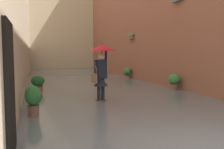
# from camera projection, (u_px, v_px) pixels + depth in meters

# --- Properties ---
(ground_plane) EXTENTS (60.00, 60.00, 0.00)m
(ground_plane) POSITION_uv_depth(u_px,v_px,m) (85.00, 82.00, 14.78)
(ground_plane) COLOR #605B56
(flood_water) EXTENTS (7.43, 29.86, 0.07)m
(flood_water) POSITION_uv_depth(u_px,v_px,m) (85.00, 81.00, 14.78)
(flood_water) COLOR slate
(flood_water) RESTS_ON ground_plane
(building_facade_far) EXTENTS (10.23, 1.80, 9.52)m
(building_facade_far) POSITION_uv_depth(u_px,v_px,m) (61.00, 25.00, 26.56)
(building_facade_far) COLOR beige
(building_facade_far) RESTS_ON ground_plane
(person_wading) EXTENTS (0.93, 0.93, 2.08)m
(person_wading) POSITION_uv_depth(u_px,v_px,m) (101.00, 62.00, 8.40)
(person_wading) COLOR #4C4233
(person_wading) RESTS_ON ground_plane
(potted_plant_mid_right) EXTENTS (0.58, 0.58, 0.72)m
(potted_plant_mid_right) POSITION_uv_depth(u_px,v_px,m) (38.00, 83.00, 10.77)
(potted_plant_mid_right) COLOR #9E563D
(potted_plant_mid_right) RESTS_ON ground_plane
(potted_plant_far_left) EXTENTS (0.55, 0.55, 0.73)m
(potted_plant_far_left) POSITION_uv_depth(u_px,v_px,m) (127.00, 73.00, 16.42)
(potted_plant_far_left) COLOR brown
(potted_plant_far_left) RESTS_ON ground_plane
(potted_plant_near_right) EXTENTS (0.42, 0.42, 0.87)m
(potted_plant_near_right) POSITION_uv_depth(u_px,v_px,m) (33.00, 99.00, 6.40)
(potted_plant_near_right) COLOR brown
(potted_plant_near_right) RESTS_ON ground_plane
(potted_plant_mid_left) EXTENTS (0.52, 0.52, 0.78)m
(potted_plant_mid_left) POSITION_uv_depth(u_px,v_px,m) (174.00, 81.00, 10.95)
(potted_plant_mid_left) COLOR brown
(potted_plant_mid_left) RESTS_ON ground_plane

